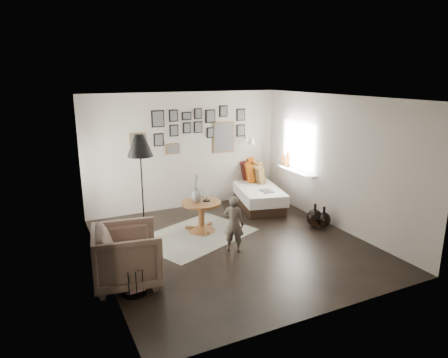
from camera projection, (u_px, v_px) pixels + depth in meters
name	position (u px, v px, depth m)	size (l,w,h in m)	color
ground	(234.00, 245.00, 7.17)	(4.80, 4.80, 0.00)	black
wall_back	(185.00, 151.00, 8.93)	(4.50, 4.50, 0.00)	#A79F92
wall_front	(326.00, 219.00, 4.75)	(4.50, 4.50, 0.00)	#A79F92
wall_left	(99.00, 191.00, 5.89)	(4.80, 4.80, 0.00)	#A79F92
wall_right	(336.00, 162.00, 7.79)	(4.80, 4.80, 0.00)	#A79F92
ceiling	(235.00, 98.00, 6.51)	(4.80, 4.80, 0.00)	white
door_left	(90.00, 187.00, 7.01)	(0.00, 2.14, 2.14)	white
window_right	(292.00, 167.00, 9.02)	(0.15, 1.32, 1.30)	white
gallery_wall	(197.00, 131.00, 8.92)	(2.74, 0.03, 1.08)	brown
wall_sconce	(251.00, 141.00, 9.31)	(0.18, 0.36, 0.16)	white
rug	(196.00, 235.00, 7.57)	(2.06, 1.44, 0.01)	beige
pedestal_table	(202.00, 218.00, 7.72)	(0.77, 0.77, 0.60)	brown
vase	(197.00, 194.00, 7.58)	(0.22, 0.22, 0.55)	black
candles	(206.00, 194.00, 7.65)	(0.13, 0.13, 0.29)	black
daybed	(254.00, 190.00, 9.42)	(1.33, 2.19, 1.01)	black
magazine_on_daybed	(267.00, 191.00, 8.79)	(0.23, 0.31, 0.02)	black
armchair	(127.00, 256.00, 5.77)	(0.92, 0.95, 0.86)	brown
armchair_cushion	(126.00, 251.00, 5.80)	(0.39, 0.39, 0.10)	silver
floor_lamp	(140.00, 149.00, 7.00)	(0.46, 0.46, 1.96)	black
magazine_basket	(134.00, 280.00, 5.54)	(0.41, 0.41, 0.41)	black
demijohn_large	(314.00, 218.00, 7.99)	(0.32, 0.32, 0.48)	black
demijohn_small	(324.00, 220.00, 7.95)	(0.28, 0.28, 0.43)	black
child	(234.00, 224.00, 6.81)	(0.36, 0.24, 0.99)	#584E45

